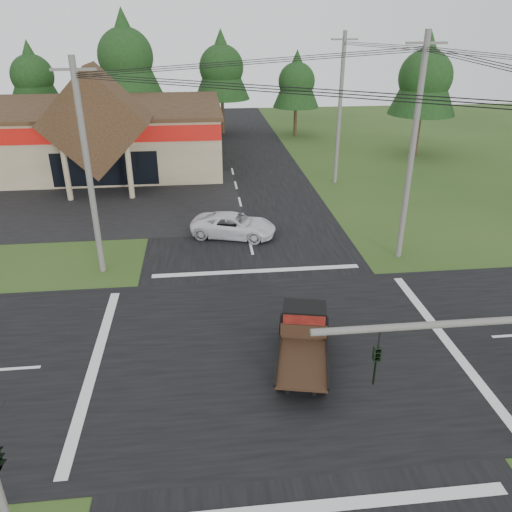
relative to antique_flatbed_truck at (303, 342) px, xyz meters
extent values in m
plane|color=#2B4719|center=(-0.86, 0.89, -1.02)|extent=(120.00, 120.00, 0.00)
cube|color=black|center=(-0.86, 0.89, -1.01)|extent=(12.00, 120.00, 0.02)
cube|color=black|center=(-0.86, 0.89, -1.00)|extent=(120.00, 12.00, 0.02)
cube|color=black|center=(-14.86, 19.89, -1.00)|extent=(28.00, 14.00, 0.02)
cube|color=gray|center=(-16.86, 30.89, 1.48)|extent=(30.00, 15.00, 5.00)
cube|color=#352015|center=(-16.86, 30.89, 4.03)|extent=(30.40, 15.40, 0.30)
cube|color=#99100B|center=(-16.86, 23.34, 3.08)|extent=(30.00, 0.12, 1.20)
cube|color=#352015|center=(-10.86, 22.39, 4.28)|extent=(7.78, 4.00, 7.78)
cylinder|color=gray|center=(-13.06, 20.69, 0.98)|extent=(0.40, 0.40, 4.00)
cylinder|color=gray|center=(-8.66, 20.69, 0.98)|extent=(0.40, 0.40, 4.00)
cube|color=black|center=(-10.86, 23.37, 0.48)|extent=(8.00, 0.08, 2.60)
cylinder|color=#595651|center=(2.64, -6.61, 4.98)|extent=(8.00, 0.16, 0.16)
imported|color=black|center=(0.14, -6.61, 3.98)|extent=(0.16, 0.20, 1.00)
cylinder|color=#595651|center=(-8.86, 8.89, 4.23)|extent=(0.30, 0.30, 10.50)
cube|color=#595651|center=(-8.86, 8.89, 8.88)|extent=(2.00, 0.12, 0.12)
cylinder|color=#595651|center=(7.14, 8.89, 4.73)|extent=(0.30, 0.30, 11.50)
cube|color=#595651|center=(7.14, 8.89, 9.88)|extent=(2.00, 0.12, 0.12)
cylinder|color=#595651|center=(7.14, 22.89, 4.58)|extent=(0.30, 0.30, 11.20)
cube|color=#595651|center=(7.14, 22.89, 9.58)|extent=(2.00, 0.12, 0.12)
cylinder|color=#332316|center=(-20.86, 42.89, 0.73)|extent=(0.36, 0.36, 3.50)
cone|color=black|center=(-20.86, 42.89, 5.78)|extent=(5.60, 5.60, 6.60)
sphere|color=black|center=(-20.86, 42.89, 5.48)|extent=(4.40, 4.40, 4.40)
cylinder|color=#332316|center=(-10.86, 41.89, 1.26)|extent=(0.36, 0.36, 4.55)
cone|color=black|center=(-10.86, 41.89, 7.82)|extent=(7.28, 7.28, 8.58)
sphere|color=black|center=(-10.86, 41.89, 7.43)|extent=(5.72, 5.72, 5.72)
cylinder|color=#332316|center=(-0.86, 42.89, 0.91)|extent=(0.36, 0.36, 3.85)
cone|color=black|center=(-0.86, 42.89, 6.46)|extent=(6.16, 6.16, 7.26)
sphere|color=black|center=(-0.86, 42.89, 6.13)|extent=(4.84, 4.84, 4.84)
cylinder|color=#332316|center=(7.14, 40.89, 0.56)|extent=(0.36, 0.36, 3.15)
cone|color=black|center=(7.14, 40.89, 5.10)|extent=(5.04, 5.04, 5.94)
sphere|color=black|center=(7.14, 40.89, 4.83)|extent=(3.96, 3.96, 3.96)
cylinder|color=#332316|center=(17.14, 30.89, 0.91)|extent=(0.36, 0.36, 3.85)
cone|color=black|center=(17.14, 30.89, 6.46)|extent=(6.16, 6.16, 7.26)
sphere|color=black|center=(17.14, 30.89, 6.13)|extent=(4.84, 4.84, 4.84)
imported|color=white|center=(-1.72, 12.73, -0.32)|extent=(5.48, 3.64, 1.40)
camera|label=1|loc=(-3.43, -15.09, 10.86)|focal=35.00mm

